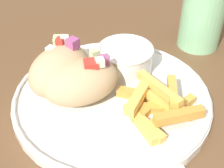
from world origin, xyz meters
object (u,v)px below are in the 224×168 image
Objects in this scene: plate at (112,97)px; fries_pile at (157,105)px; pita_sandwich_far at (60,69)px; pita_sandwich_near at (82,81)px; water_glass at (202,18)px; sauce_ramekin at (121,56)px.

fries_pile is at bearing -47.11° from plate.
pita_sandwich_far is (-0.06, 0.04, 0.04)m from plate.
plate is 0.05m from pita_sandwich_near.
plate is 2.57× the size of fries_pile.
pita_sandwich_near is 0.25m from water_glass.
fries_pile is (0.05, -0.05, 0.02)m from plate.
fries_pile is at bearing -43.06° from pita_sandwich_near.
plate is 2.34× the size of water_glass.
sauce_ramekin is at bearing 97.43° from fries_pile.
pita_sandwich_near is at bearing -156.38° from water_glass.
sauce_ramekin is at bearing -32.94° from pita_sandwich_far.
water_glass reaches higher than fries_pile.
pita_sandwich_far is 0.10m from sauce_ramekin.
pita_sandwich_near reaches higher than sauce_ramekin.
water_glass is (0.16, 0.05, 0.02)m from sauce_ramekin.
water_glass reaches higher than pita_sandwich_near.
pita_sandwich_far is 1.15× the size of fries_pile.
plate is at bearing -118.94° from sauce_ramekin.
water_glass is at bearing 29.32° from plate.
pita_sandwich_near is 0.98× the size of water_glass.
sauce_ramekin is 0.72× the size of water_glass.
fries_pile is 0.91× the size of water_glass.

